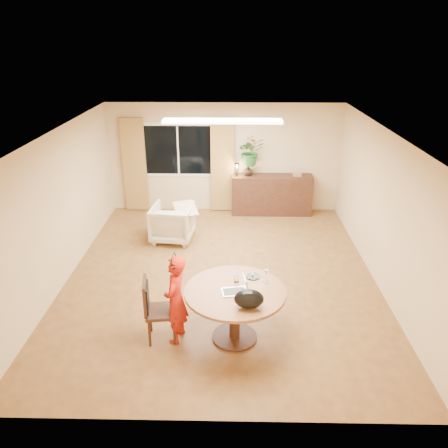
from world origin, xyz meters
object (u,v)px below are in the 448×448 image
Objects in this scene: dining_chair at (161,310)px; child at (176,300)px; dining_table at (235,301)px; sideboard at (271,195)px; armchair at (173,223)px.

child reaches higher than dining_chair.
sideboard reaches higher than dining_table.
dining_chair is 0.51× the size of sideboard.
armchair is 2.67m from sideboard.
dining_table is 1.46× the size of dining_chair.
dining_chair is 3.28m from armchair.
dining_table is 3.51m from armchair.
armchair is at bearing -160.94° from child.
dining_chair is at bearing -81.65° from child.
child is at bearing -109.68° from sideboard.
child is at bearing 105.39° from armchair.
armchair is 0.45× the size of sideboard.
dining_chair is (-1.04, -0.02, -0.15)m from dining_table.
dining_table is 1.66× the size of armchair.
dining_table is at bearing -6.50° from dining_chair.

